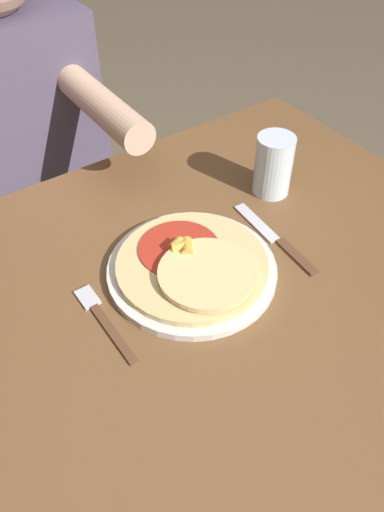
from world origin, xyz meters
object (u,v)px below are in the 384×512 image
dining_table (187,333)px  fork (102,318)px  drinking_glass (273,165)px  pizza (194,265)px  knife (276,239)px  plate (192,270)px  person_diner (28,140)px

dining_table → fork: (-0.14, 0.03, 0.12)m
drinking_glass → fork: bearing=-167.1°
dining_table → fork: 0.19m
fork → pizza: bearing=-1.4°
pizza → knife: (0.17, -0.01, -0.02)m
dining_table → plate: (0.03, 0.03, 0.13)m
pizza → fork: pizza is taller
dining_table → plate: size_ratio=3.95×
plate → fork: bearing=-179.3°
dining_table → knife: (0.20, 0.01, 0.12)m
fork → person_diner: bearing=79.3°
dining_table → pizza: 0.15m
dining_table → pizza: size_ratio=4.42×
fork → plate: bearing=0.7°
knife → plate: bearing=173.6°
fork → drinking_glass: size_ratio=1.42×
plate → drinking_glass: size_ratio=2.35×
drinking_glass → knife: bearing=-127.1°
fork → person_diner: person_diner is taller
dining_table → drinking_glass: drinking_glass is taller
plate → knife: size_ratio=1.31×
dining_table → drinking_glass: 0.37m
drinking_glass → plate: bearing=-159.5°
person_diner → drinking_glass: bearing=-60.6°
fork → knife: bearing=-2.9°
knife → drinking_glass: drinking_glass is taller
plate → person_diner: 0.66m
plate → pizza: pizza is taller
pizza → fork: bearing=178.6°
plate → person_diner: size_ratio=0.24×
dining_table → plate: 0.13m
plate → fork: (-0.17, -0.00, -0.00)m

